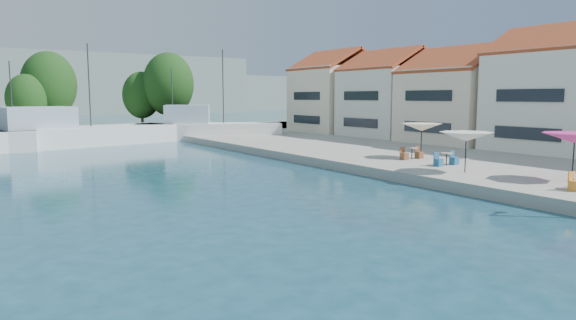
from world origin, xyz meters
TOP-DOWN VIEW (x-y plane):
  - quay_right at (22.00, 30.00)m, footprint 32.00×92.00m
  - quay_far at (-8.00, 67.00)m, footprint 90.00×16.00m
  - hill_east at (40.00, 180.00)m, footprint 140.00×40.00m
  - building_03 at (24.00, 24.00)m, footprint 8.40×8.80m
  - building_04 at (24.00, 33.00)m, footprint 9.00×8.80m
  - building_05 at (24.00, 42.00)m, footprint 8.40×8.80m
  - building_06 at (24.00, 51.00)m, footprint 9.00×8.80m
  - trawler_03 at (-5.62, 54.70)m, footprint 20.68×9.16m
  - trawler_04 at (8.85, 54.94)m, footprint 15.91×10.63m
  - tree_05 at (-7.13, 69.71)m, footprint 4.56×4.56m
  - tree_06 at (-4.38, 71.61)m, footprint 6.50×6.50m
  - tree_07 at (7.11, 71.95)m, footprint 5.05×5.05m
  - tree_08 at (10.07, 69.56)m, footprint 6.75×6.75m
  - umbrella_pink at (11.04, 15.87)m, footprint 3.06×3.06m
  - umbrella_white at (8.93, 20.56)m, footprint 2.88×2.88m
  - umbrella_cream at (11.94, 26.50)m, footprint 2.72×2.72m
  - cafe_table_02 at (10.34, 23.01)m, footprint 1.82×0.70m
  - cafe_table_03 at (10.94, 26.37)m, footprint 1.82×0.70m

SIDE VIEW (x-z plane):
  - quay_right at x=22.00m, z-range 0.00..0.60m
  - quay_far at x=-8.00m, z-range 0.00..0.60m
  - cafe_table_02 at x=10.34m, z-range 0.51..1.27m
  - cafe_table_03 at x=10.94m, z-range 0.51..1.27m
  - trawler_03 at x=-5.62m, z-range -4.03..6.17m
  - trawler_04 at x=8.85m, z-range -4.03..6.17m
  - umbrella_white at x=8.93m, z-range 1.45..3.67m
  - umbrella_cream at x=11.94m, z-range 1.51..3.85m
  - umbrella_pink at x=11.04m, z-range 1.53..3.89m
  - tree_05 at x=-7.13m, z-range 1.12..7.87m
  - tree_07 at x=7.11m, z-range 1.17..8.66m
  - building_04 at x=24.00m, z-range 0.42..9.62m
  - building_05 at x=24.00m, z-range 0.41..10.11m
  - building_06 at x=24.00m, z-range 0.40..10.60m
  - building_03 at x=24.00m, z-range 0.40..10.60m
  - hill_east at x=40.00m, z-range 0.00..12.00m
  - tree_06 at x=-4.38m, z-range 1.34..10.97m
  - tree_08 at x=10.07m, z-range 1.37..11.36m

